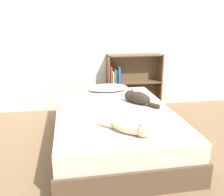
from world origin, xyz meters
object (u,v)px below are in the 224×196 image
bed (114,127)px  cat_dark (137,98)px  pillow (108,88)px  cat_light (132,127)px  bookshelf (132,81)px

bed → cat_dark: bearing=30.9°
pillow → cat_light: 1.51m
cat_light → bookshelf: bookshelf is taller
cat_light → bed: bearing=136.8°
cat_light → bookshelf: 2.01m
cat_dark → bookshelf: bearing=-47.2°
bed → cat_dark: (0.33, 0.20, 0.30)m
pillow → cat_light: cat_light is taller
pillow → bookshelf: bookshelf is taller
bed → pillow: 0.88m
pillow → cat_light: bearing=-90.7°
pillow → cat_dark: (0.27, -0.63, 0.02)m
cat_dark → cat_light: bearing=124.9°
cat_light → cat_dark: (0.29, 0.87, 0.01)m
bed → pillow: pillow is taller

